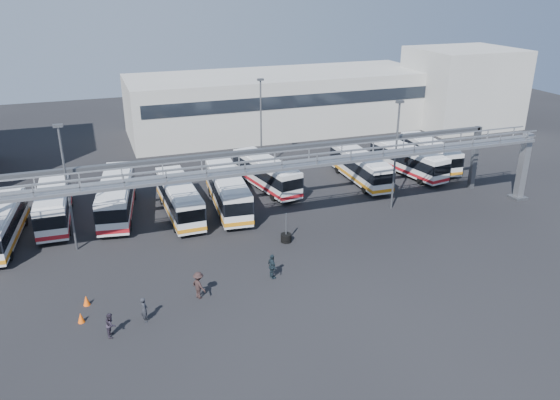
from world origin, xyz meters
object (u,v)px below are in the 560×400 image
object	(u,v)px
bus_4	(228,190)
bus_3	(179,197)
light_pole_left	(67,182)
bus_8	(408,159)
bus_1	(54,202)
pedestrian_c	(199,285)
bus_0	(1,224)
bus_5	(266,172)
light_pole_back	(261,120)
cone_left	(81,318)
bus_2	(117,195)
bus_7	(360,166)
bus_9	(430,153)
pedestrian_b	(111,325)
light_pole_mid	(396,150)
pedestrian_a	(144,309)
tire_stack	(286,237)
pedestrian_d	(272,267)
cone_right	(86,300)

from	to	relation	value
bus_4	bus_3	bearing A→B (deg)	-174.15
light_pole_left	bus_8	distance (m)	35.56
bus_1	pedestrian_c	xyz separation A→B (m)	(9.35, -16.77, -0.87)
bus_0	bus_5	xyz separation A→B (m)	(24.11, 4.83, 0.01)
light_pole_back	cone_left	world-z (taller)	light_pole_back
bus_8	bus_2	bearing A→B (deg)	171.36
light_pole_back	bus_7	distance (m)	12.03
light_pole_left	bus_9	distance (m)	39.51
pedestrian_c	cone_left	xyz separation A→B (m)	(-7.58, -0.33, -0.63)
bus_3	pedestrian_b	bearing A→B (deg)	-114.26
light_pole_mid	bus_2	world-z (taller)	light_pole_mid
light_pole_left	light_pole_mid	xyz separation A→B (m)	(28.00, -1.00, 0.00)
light_pole_left	pedestrian_a	bearing A→B (deg)	-71.49
bus_0	bus_7	bearing A→B (deg)	11.20
bus_1	cone_left	distance (m)	17.26
bus_4	tire_stack	distance (m)	8.95
pedestrian_a	pedestrian_c	world-z (taller)	pedestrian_c
pedestrian_c	pedestrian_d	distance (m)	5.55
bus_7	tire_stack	size ratio (longest dim) A/B	4.11
bus_2	bus_1	bearing A→B (deg)	-175.36
bus_5	cone_left	size ratio (longest dim) A/B	15.65
bus_8	cone_left	xyz separation A→B (m)	(-34.48, -17.63, -1.37)
light_pole_back	cone_right	distance (m)	30.40
bus_1	bus_3	size ratio (longest dim) A/B	1.03
light_pole_left	bus_4	size ratio (longest dim) A/B	0.90
bus_0	bus_1	distance (m)	5.12
light_pole_left	light_pole_back	size ratio (longest dim) A/B	1.00
pedestrian_c	cone_right	distance (m)	7.41
pedestrian_c	cone_right	world-z (taller)	pedestrian_c
pedestrian_b	bus_0	bearing A→B (deg)	35.42
light_pole_mid	pedestrian_c	xyz separation A→B (m)	(-20.26, -9.34, -4.76)
light_pole_left	bus_7	xyz separation A→B (m)	(28.56, 6.55, -3.98)
bus_5	pedestrian_b	distance (m)	26.61
bus_9	cone_right	bearing A→B (deg)	-151.83
light_pole_left	bus_1	distance (m)	7.69
light_pole_left	bus_2	distance (m)	8.07
bus_1	pedestrian_b	distance (m)	19.50
bus_5	bus_9	xyz separation A→B (m)	(19.83, 0.46, -0.07)
bus_2	bus_8	xyz separation A→B (m)	(30.93, 0.90, -0.20)
bus_1	bus_8	world-z (taller)	bus_1
bus_2	tire_stack	bearing A→B (deg)	-31.22
bus_5	tire_stack	distance (m)	12.60
light_pole_left	bus_8	size ratio (longest dim) A/B	0.98
bus_4	cone_right	bearing A→B (deg)	-130.60
pedestrian_d	bus_7	bearing A→B (deg)	-51.24
bus_5	cone_left	distance (m)	26.24
pedestrian_c	cone_right	xyz separation A→B (m)	(-7.21, 1.62, -0.61)
bus_5	light_pole_left	bearing A→B (deg)	-167.34
bus_3	light_pole_back	bearing A→B (deg)	40.98
bus_1	cone_left	bearing A→B (deg)	-82.48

